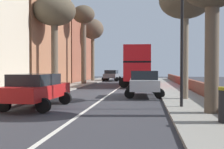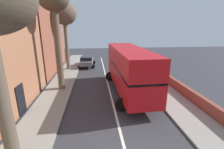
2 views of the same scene
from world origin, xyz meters
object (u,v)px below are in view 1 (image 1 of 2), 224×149
(street_tree_left_0, at_px, (84,20))
(street_tree_left_4, at_px, (54,13))
(street_tree_left_2, at_px, (93,31))
(lamppost_right, at_px, (182,27))
(parked_car_grey_left_2, at_px, (112,75))
(street_tree_right_5, at_px, (185,2))
(double_decker_bus, at_px, (138,64))
(parked_car_silver_right_1, at_px, (144,82))
(parked_car_red_left_0, at_px, (37,88))

(street_tree_left_0, distance_m, street_tree_left_4, 8.74)
(street_tree_left_2, height_order, lamppost_right, street_tree_left_2)
(parked_car_grey_left_2, distance_m, street_tree_right_5, 25.63)
(street_tree_left_2, distance_m, street_tree_right_5, 24.61)
(double_decker_bus, relative_size, street_tree_right_5, 1.49)
(parked_car_silver_right_1, distance_m, street_tree_left_4, 10.21)
(street_tree_left_4, height_order, lamppost_right, street_tree_left_4)
(parked_car_red_left_0, bearing_deg, street_tree_left_0, 96.33)
(double_decker_bus, relative_size, parked_car_red_left_0, 2.19)
(street_tree_right_5, relative_size, lamppost_right, 1.08)
(parked_car_red_left_0, height_order, street_tree_left_4, street_tree_left_4)
(street_tree_left_0, distance_m, street_tree_right_5, 17.60)
(parked_car_grey_left_2, relative_size, street_tree_left_4, 0.58)
(parked_car_red_left_0, distance_m, parked_car_grey_left_2, 28.01)
(street_tree_left_4, relative_size, street_tree_right_5, 1.16)
(street_tree_left_4, distance_m, street_tree_right_5, 11.69)
(parked_car_silver_right_1, xyz_separation_m, street_tree_left_2, (-7.55, 20.37, 6.33))
(double_decker_bus, xyz_separation_m, lamppost_right, (2.60, -16.90, 1.45))
(street_tree_right_5, bearing_deg, street_tree_left_0, 122.78)
(parked_car_grey_left_2, bearing_deg, street_tree_left_4, -98.10)
(parked_car_red_left_0, xyz_separation_m, parked_car_silver_right_1, (5.00, 6.03, 0.04))
(parked_car_red_left_0, height_order, lamppost_right, lamppost_right)
(double_decker_bus, distance_m, parked_car_red_left_0, 17.97)
(parked_car_red_left_0, xyz_separation_m, street_tree_right_5, (7.41, 3.96, 4.82))
(parked_car_grey_left_2, bearing_deg, street_tree_left_2, -147.73)
(double_decker_bus, relative_size, street_tree_left_0, 1.12)
(double_decker_bus, height_order, parked_car_silver_right_1, double_decker_bus)
(parked_car_grey_left_2, relative_size, street_tree_left_2, 0.52)
(parked_car_grey_left_2, xyz_separation_m, street_tree_left_0, (-2.07, -9.33, 6.51))
(street_tree_left_0, xyz_separation_m, street_tree_left_2, (-0.47, 7.72, -0.14))
(street_tree_left_4, bearing_deg, lamppost_right, -45.38)
(parked_car_red_left_0, distance_m, street_tree_left_2, 27.28)
(street_tree_left_4, bearing_deg, double_decker_bus, 47.60)
(parked_car_red_left_0, relative_size, street_tree_left_2, 0.52)
(street_tree_left_0, distance_m, lamppost_right, 20.54)
(parked_car_grey_left_2, bearing_deg, parked_car_silver_right_1, -77.17)
(parked_car_grey_left_2, distance_m, street_tree_left_4, 19.04)
(street_tree_left_4, bearing_deg, street_tree_left_0, 86.78)
(parked_car_grey_left_2, bearing_deg, street_tree_left_0, -102.54)
(parked_car_red_left_0, relative_size, parked_car_silver_right_1, 1.02)
(double_decker_bus, xyz_separation_m, street_tree_right_5, (3.21, -13.46, 3.40))
(parked_car_red_left_0, distance_m, street_tree_left_0, 19.90)
(street_tree_left_2, bearing_deg, lamppost_right, -70.14)
(parked_car_grey_left_2, distance_m, street_tree_left_0, 11.56)
(parked_car_silver_right_1, bearing_deg, lamppost_right, -71.94)
(double_decker_bus, height_order, street_tree_right_5, street_tree_right_5)
(street_tree_left_0, relative_size, lamppost_right, 1.43)
(street_tree_left_2, distance_m, street_tree_left_4, 16.41)
(parked_car_silver_right_1, bearing_deg, double_decker_bus, 94.03)
(street_tree_left_2, xyz_separation_m, street_tree_right_5, (9.96, -22.45, -1.56))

